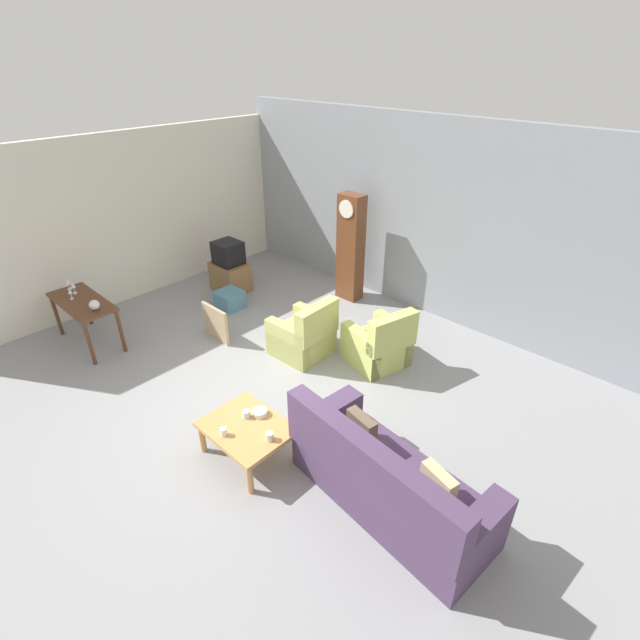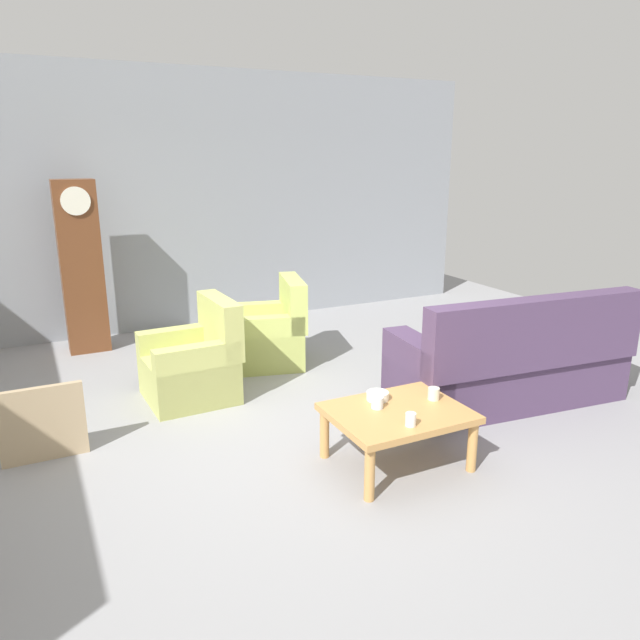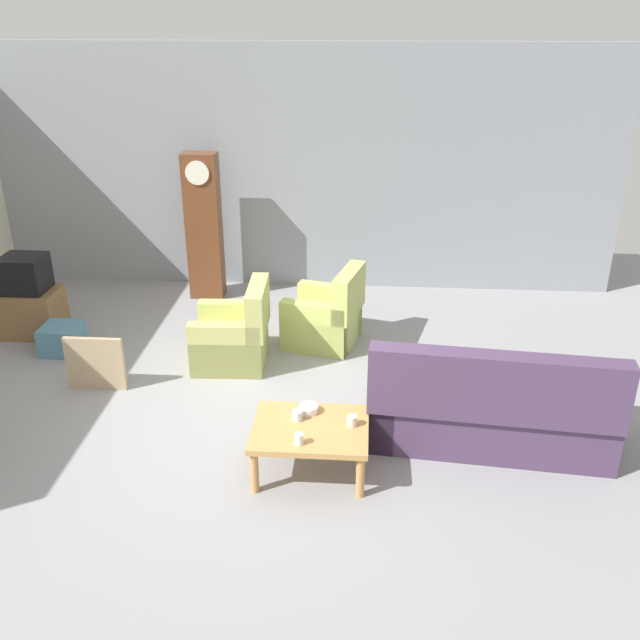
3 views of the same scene
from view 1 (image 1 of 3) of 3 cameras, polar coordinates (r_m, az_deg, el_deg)
The scene contains 21 objects.
ground_plane at distance 6.23m, azimuth -5.93°, elevation -10.11°, with size 10.40×10.40×0.00m, color gray.
garage_door_wall at distance 7.94m, azimuth 13.67°, elevation 11.68°, with size 8.40×0.16×3.20m, color gray.
pegboard_wall_left at distance 8.98m, azimuth -22.81°, elevation 11.24°, with size 0.12×6.40×2.88m, color silver.
couch_floral at distance 4.87m, azimuth 8.15°, elevation -18.96°, with size 2.18×1.08×1.04m.
armchair_olive_near at distance 6.96m, azimuth -2.00°, elevation -2.01°, with size 0.82×0.79×0.92m.
armchair_olive_far at distance 6.80m, azimuth 7.19°, elevation -3.11°, with size 0.95×0.93×0.92m.
coffee_table_wood at distance 5.36m, azimuth -8.90°, elevation -13.15°, with size 0.96×0.76×0.43m.
console_table_dark at distance 7.91m, azimuth -26.98°, elevation 1.45°, with size 1.30×0.56×0.75m.
grandfather_clock at distance 8.35m, azimuth 3.75°, elevation 8.76°, with size 0.44×0.30×1.92m.
tv_stand_cabinet at distance 9.03m, azimuth -10.87°, elevation 5.21°, with size 0.68×0.52×0.55m, color brown.
tv_crt at distance 8.84m, azimuth -11.18°, elevation 8.07°, with size 0.48×0.44×0.42m, color black.
framed_picture_leaning at distance 7.50m, azimuth -12.68°, elevation -0.41°, with size 0.60×0.05×0.57m, color tan.
storage_box_blue at distance 8.45m, azimuth -10.98°, elevation 2.49°, with size 0.42×0.42×0.32m, color teal.
glass_dome_cloche at distance 7.47m, azimuth -25.86°, elevation 1.67°, with size 0.15×0.15×0.15m, color silver.
cup_white_porcelain at distance 5.23m, azimuth -11.70°, elevation -13.24°, with size 0.07×0.07×0.09m, color white.
cup_blue_rimmed at distance 5.40m, azimuth -8.99°, elevation -11.27°, with size 0.09×0.09×0.09m, color silver.
cup_cream_tall at distance 5.11m, azimuth -6.16°, elevation -13.96°, with size 0.09×0.09×0.09m, color beige.
bowl_white_stacked at distance 5.42m, azimuth -7.36°, elevation -11.15°, with size 0.17×0.17×0.06m, color white.
wine_glass_tall at distance 8.27m, azimuth -28.43°, elevation 4.05°, with size 0.07×0.07×0.18m.
wine_glass_mid at distance 8.08m, azimuth -27.94°, elevation 3.69°, with size 0.07×0.07×0.20m.
wine_glass_short at distance 7.92m, azimuth -28.23°, elevation 3.01°, with size 0.06×0.06×0.18m.
Camera 1 is at (3.70, -2.99, 4.02)m, focal length 26.18 mm.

